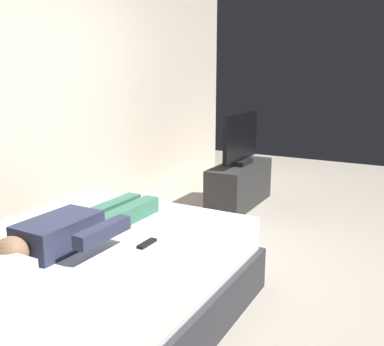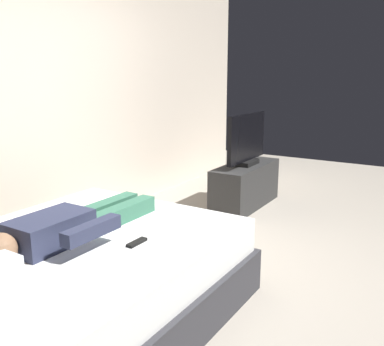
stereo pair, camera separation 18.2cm
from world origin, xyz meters
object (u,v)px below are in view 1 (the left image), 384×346
Objects in this scene: person at (77,228)px; tv at (241,140)px; remote at (147,243)px; bed at (82,286)px; tv_stand at (240,185)px.

person is 2.74m from tv.
remote is at bearing -69.53° from person.
tv is at bearing 1.70° from person.
bed is 2.82m from tv.
tv_stand is (2.77, 0.12, -0.01)m from bed.
person is 2.76m from tv_stand.
tv_stand is at bearing 0.00° from tv.
person is at bearing -178.30° from tv.
remote is at bearing -63.57° from bed.
remote is 2.64m from tv.
person is (0.03, 0.04, 0.36)m from bed.
person is 0.44m from remote.
bed is at bearing -124.04° from person.
tv reaches higher than tv_stand.
tv is at bearing 0.00° from tv_stand.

